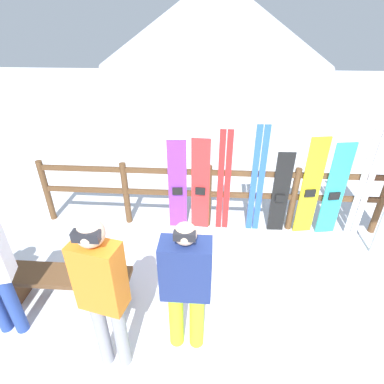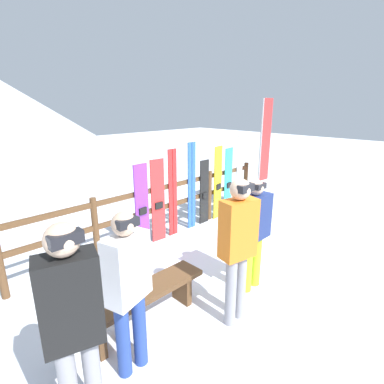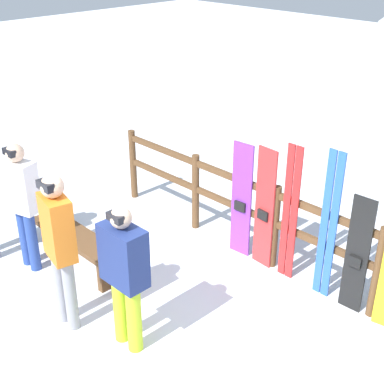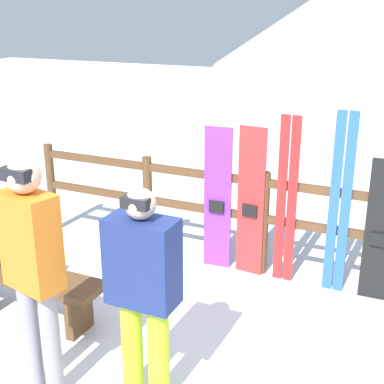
# 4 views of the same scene
# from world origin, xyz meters

# --- Properties ---
(ground_plane) EXTENTS (40.00, 40.00, 0.00)m
(ground_plane) POSITION_xyz_m (0.00, 0.00, 0.00)
(ground_plane) COLOR white
(fence) EXTENTS (5.39, 0.10, 1.08)m
(fence) POSITION_xyz_m (0.00, 1.83, 0.64)
(fence) COLOR brown
(fence) RESTS_ON ground
(bench) EXTENTS (1.57, 0.36, 0.44)m
(bench) POSITION_xyz_m (-1.64, 0.16, 0.34)
(bench) COLOR brown
(bench) RESTS_ON ground
(person_orange) EXTENTS (0.43, 0.30, 1.71)m
(person_orange) POSITION_xyz_m (-0.85, -0.53, 1.01)
(person_orange) COLOR gray
(person_orange) RESTS_ON ground
(person_navy) EXTENTS (0.46, 0.25, 1.54)m
(person_navy) POSITION_xyz_m (-0.16, -0.28, 0.88)
(person_navy) COLOR #B7D826
(person_navy) RESTS_ON ground
(snowboard_purple) EXTENTS (0.29, 0.07, 1.49)m
(snowboard_purple) POSITION_xyz_m (-0.48, 1.78, 0.74)
(snowboard_purple) COLOR purple
(snowboard_purple) RESTS_ON ground
(snowboard_red) EXTENTS (0.28, 0.07, 1.53)m
(snowboard_red) POSITION_xyz_m (-0.12, 1.78, 0.76)
(snowboard_red) COLOR red
(snowboard_red) RESTS_ON ground
(ski_pair_red) EXTENTS (0.19, 0.02, 1.67)m
(ski_pair_red) POSITION_xyz_m (0.23, 1.78, 0.83)
(ski_pair_red) COLOR red
(ski_pair_red) RESTS_ON ground
(ski_pair_blue) EXTENTS (0.20, 0.02, 1.74)m
(ski_pair_blue) POSITION_xyz_m (0.73, 1.78, 0.87)
(ski_pair_blue) COLOR blue
(ski_pair_blue) RESTS_ON ground
(snowboard_black_stripe) EXTENTS (0.25, 0.06, 1.35)m
(snowboard_black_stripe) POSITION_xyz_m (1.10, 1.78, 0.67)
(snowboard_black_stripe) COLOR black
(snowboard_black_stripe) RESTS_ON ground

